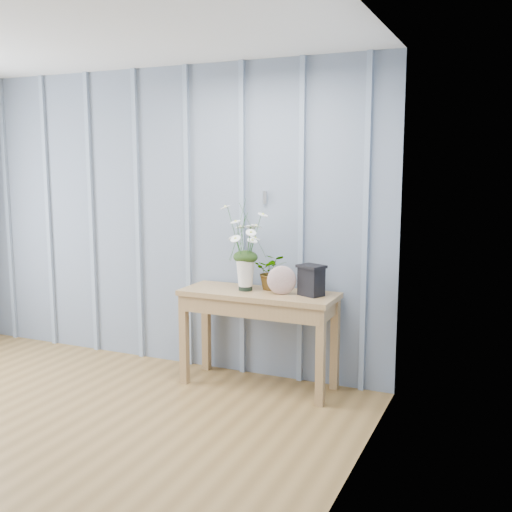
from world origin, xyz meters
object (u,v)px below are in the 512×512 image
at_px(sideboard, 259,306).
at_px(felt_disc_vessel, 282,280).
at_px(daisy_vase, 245,236).
at_px(carved_box, 311,280).

bearing_deg(sideboard, felt_disc_vessel, -9.48).
relative_size(daisy_vase, carved_box, 2.90).
relative_size(sideboard, felt_disc_vessel, 5.52).
bearing_deg(felt_disc_vessel, carved_box, -4.62).
distance_m(sideboard, felt_disc_vessel, 0.30).
bearing_deg(felt_disc_vessel, sideboard, 150.92).
distance_m(daisy_vase, felt_disc_vessel, 0.44).
height_order(sideboard, carved_box, carved_box).
bearing_deg(carved_box, sideboard, -176.82).
xyz_separation_m(felt_disc_vessel, carved_box, (0.21, 0.06, 0.01)).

